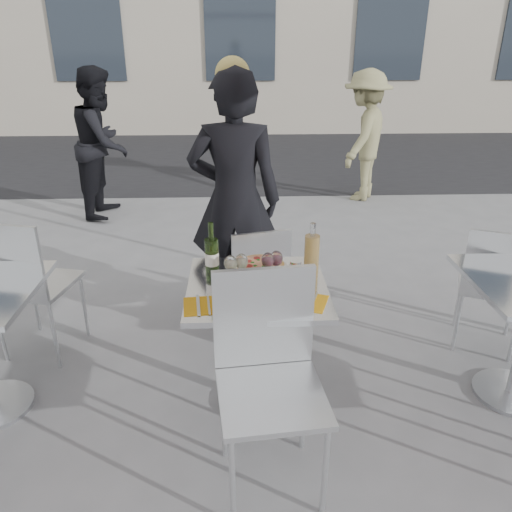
{
  "coord_description": "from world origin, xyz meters",
  "views": [
    {
      "loc": [
        -0.09,
        -2.3,
        1.93
      ],
      "look_at": [
        0.0,
        0.15,
        0.85
      ],
      "focal_mm": 35.0,
      "sensor_mm": 36.0,
      "label": 1
    }
  ],
  "objects_px": {
    "main_table": "(257,320)",
    "sugar_shaker": "(295,270)",
    "wineglass_red_b": "(276,259)",
    "chair_near": "(268,364)",
    "salad_plate": "(251,279)",
    "pedestrian_b": "(364,136)",
    "pedestrian_a": "(102,143)",
    "wine_bottle": "(212,254)",
    "wineglass_red_a": "(268,261)",
    "woman_diner": "(235,201)",
    "pizza_near": "(273,297)",
    "napkin_right": "(307,301)",
    "napkin_left": "(202,305)",
    "wineglass_white_a": "(231,264)",
    "carafe": "(312,254)",
    "side_chair_lfar": "(25,278)",
    "chair_far": "(257,276)",
    "wineglass_white_b": "(241,262)",
    "pizza_far": "(261,266)",
    "side_chair_rfar": "(494,280)"
  },
  "relations": [
    {
      "from": "pizza_far",
      "to": "napkin_right",
      "type": "distance_m",
      "value": 0.44
    },
    {
      "from": "woman_diner",
      "to": "wineglass_white_b",
      "type": "xyz_separation_m",
      "value": [
        0.04,
        -0.98,
        -0.03
      ]
    },
    {
      "from": "pizza_near",
      "to": "wineglass_red_b",
      "type": "distance_m",
      "value": 0.26
    },
    {
      "from": "chair_far",
      "to": "carafe",
      "type": "relative_size",
      "value": 2.89
    },
    {
      "from": "pizza_far",
      "to": "salad_plate",
      "type": "xyz_separation_m",
      "value": [
        -0.06,
        -0.2,
        0.02
      ]
    },
    {
      "from": "side_chair_lfar",
      "to": "wine_bottle",
      "type": "bearing_deg",
      "value": 175.93
    },
    {
      "from": "main_table",
      "to": "wine_bottle",
      "type": "height_order",
      "value": "wine_bottle"
    },
    {
      "from": "pizza_near",
      "to": "wineglass_white_a",
      "type": "bearing_deg",
      "value": 138.94
    },
    {
      "from": "chair_near",
      "to": "salad_plate",
      "type": "xyz_separation_m",
      "value": [
        -0.06,
        0.47,
        0.19
      ]
    },
    {
      "from": "salad_plate",
      "to": "chair_near",
      "type": "bearing_deg",
      "value": -82.39
    },
    {
      "from": "pedestrian_a",
      "to": "pizza_near",
      "type": "relative_size",
      "value": 5.29
    },
    {
      "from": "pizza_near",
      "to": "carafe",
      "type": "relative_size",
      "value": 1.08
    },
    {
      "from": "main_table",
      "to": "side_chair_rfar",
      "type": "relative_size",
      "value": 0.86
    },
    {
      "from": "chair_far",
      "to": "wineglass_red_b",
      "type": "distance_m",
      "value": 0.67
    },
    {
      "from": "pedestrian_a",
      "to": "wineglass_red_b",
      "type": "distance_m",
      "value": 3.75
    },
    {
      "from": "side_chair_lfar",
      "to": "wineglass_white_b",
      "type": "distance_m",
      "value": 1.43
    },
    {
      "from": "woman_diner",
      "to": "wineglass_red_a",
      "type": "height_order",
      "value": "woman_diner"
    },
    {
      "from": "chair_near",
      "to": "wineglass_red_a",
      "type": "bearing_deg",
      "value": 80.57
    },
    {
      "from": "main_table",
      "to": "pedestrian_b",
      "type": "relative_size",
      "value": 0.47
    },
    {
      "from": "side_chair_lfar",
      "to": "side_chair_rfar",
      "type": "xyz_separation_m",
      "value": [
        2.93,
        -0.04,
        -0.05
      ]
    },
    {
      "from": "pedestrian_a",
      "to": "wineglass_red_b",
      "type": "relative_size",
      "value": 10.47
    },
    {
      "from": "side_chair_lfar",
      "to": "salad_plate",
      "type": "distance_m",
      "value": 1.48
    },
    {
      "from": "wineglass_red_b",
      "to": "wine_bottle",
      "type": "bearing_deg",
      "value": 168.79
    },
    {
      "from": "wineglass_white_a",
      "to": "wineglass_white_b",
      "type": "height_order",
      "value": "same"
    },
    {
      "from": "chair_far",
      "to": "napkin_right",
      "type": "relative_size",
      "value": 3.64
    },
    {
      "from": "woman_diner",
      "to": "pedestrian_b",
      "type": "bearing_deg",
      "value": -114.81
    },
    {
      "from": "pizza_near",
      "to": "napkin_right",
      "type": "xyz_separation_m",
      "value": [
        0.16,
        -0.03,
        -0.01
      ]
    },
    {
      "from": "chair_near",
      "to": "wineglass_white_b",
      "type": "height_order",
      "value": "chair_near"
    },
    {
      "from": "salad_plate",
      "to": "wineglass_red_a",
      "type": "height_order",
      "value": "wineglass_red_a"
    },
    {
      "from": "side_chair_lfar",
      "to": "pedestrian_b",
      "type": "xyz_separation_m",
      "value": [
        2.89,
        3.41,
        0.22
      ]
    },
    {
      "from": "pizza_far",
      "to": "wineglass_red_b",
      "type": "relative_size",
      "value": 1.93
    },
    {
      "from": "chair_near",
      "to": "pedestrian_a",
      "type": "xyz_separation_m",
      "value": [
        -1.64,
        3.88,
        0.23
      ]
    },
    {
      "from": "pizza_near",
      "to": "pizza_far",
      "type": "bearing_deg",
      "value": 97.22
    },
    {
      "from": "carafe",
      "to": "wineglass_white_a",
      "type": "relative_size",
      "value": 1.84
    },
    {
      "from": "woman_diner",
      "to": "wine_bottle",
      "type": "bearing_deg",
      "value": 86.41
    },
    {
      "from": "side_chair_rfar",
      "to": "wineglass_white_b",
      "type": "xyz_separation_m",
      "value": [
        -1.6,
        -0.41,
        0.34
      ]
    },
    {
      "from": "chair_near",
      "to": "napkin_left",
      "type": "xyz_separation_m",
      "value": [
        -0.3,
        0.27,
        0.15
      ]
    },
    {
      "from": "side_chair_rfar",
      "to": "wineglass_red_b",
      "type": "xyz_separation_m",
      "value": [
        -1.41,
        -0.38,
        0.34
      ]
    },
    {
      "from": "wineglass_red_b",
      "to": "napkin_right",
      "type": "height_order",
      "value": "wineglass_red_b"
    },
    {
      "from": "main_table",
      "to": "sugar_shaker",
      "type": "height_order",
      "value": "sugar_shaker"
    },
    {
      "from": "chair_far",
      "to": "chair_near",
      "type": "relative_size",
      "value": 0.83
    },
    {
      "from": "wineglass_white_a",
      "to": "wineglass_red_a",
      "type": "height_order",
      "value": "same"
    },
    {
      "from": "wine_bottle",
      "to": "wineglass_white_b",
      "type": "bearing_deg",
      "value": -32.11
    },
    {
      "from": "pedestrian_b",
      "to": "wineglass_red_a",
      "type": "xyz_separation_m",
      "value": [
        -1.43,
        -3.84,
        0.07
      ]
    },
    {
      "from": "main_table",
      "to": "wineglass_red_b",
      "type": "xyz_separation_m",
      "value": [
        0.1,
        0.08,
        0.32
      ]
    },
    {
      "from": "main_table",
      "to": "side_chair_lfar",
      "type": "xyz_separation_m",
      "value": [
        -1.41,
        0.5,
        0.03
      ]
    },
    {
      "from": "chair_near",
      "to": "wineglass_white_a",
      "type": "relative_size",
      "value": 6.42
    },
    {
      "from": "carafe",
      "to": "napkin_left",
      "type": "bearing_deg",
      "value": -149.51
    },
    {
      "from": "wineglass_red_b",
      "to": "carafe",
      "type": "bearing_deg",
      "value": 14.3
    },
    {
      "from": "wineglass_white_a",
      "to": "napkin_left",
      "type": "bearing_deg",
      "value": -120.1
    }
  ]
}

